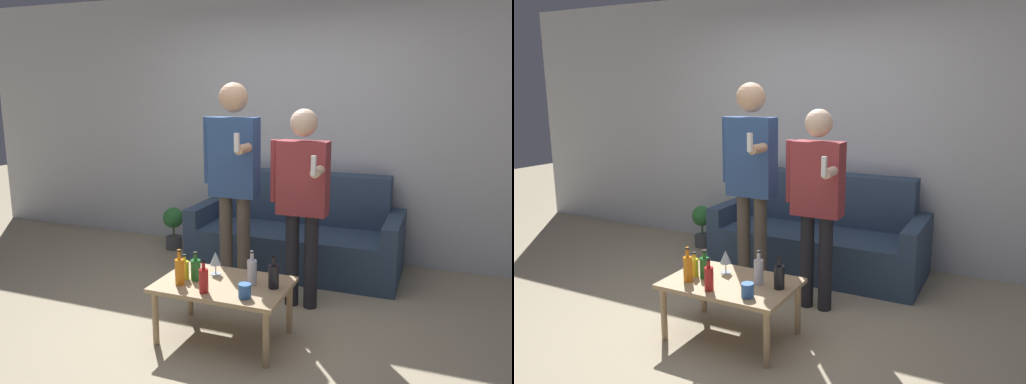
% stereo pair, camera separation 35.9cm
% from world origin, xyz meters
% --- Properties ---
extents(ground_plane, '(16.00, 16.00, 0.00)m').
position_xyz_m(ground_plane, '(0.00, 0.00, 0.00)').
color(ground_plane, tan).
extents(wall_back, '(8.00, 0.06, 2.70)m').
position_xyz_m(wall_back, '(0.00, 1.98, 1.35)').
color(wall_back, silver).
rests_on(wall_back, ground_plane).
extents(couch, '(1.99, 0.83, 0.91)m').
position_xyz_m(couch, '(0.14, 1.53, 0.32)').
color(couch, '#334760').
rests_on(couch, ground_plane).
extents(coffee_table, '(0.90, 0.59, 0.41)m').
position_xyz_m(coffee_table, '(0.08, -0.03, 0.37)').
color(coffee_table, tan).
rests_on(coffee_table, ground_plane).
extents(bottle_orange, '(0.06, 0.06, 0.25)m').
position_xyz_m(bottle_orange, '(-0.19, -0.16, 0.51)').
color(bottle_orange, orange).
rests_on(bottle_orange, coffee_table).
extents(bottle_green, '(0.07, 0.07, 0.22)m').
position_xyz_m(bottle_green, '(0.43, 0.01, 0.50)').
color(bottle_green, black).
rests_on(bottle_green, coffee_table).
extents(bottle_dark, '(0.07, 0.07, 0.24)m').
position_xyz_m(bottle_dark, '(0.28, 0.01, 0.51)').
color(bottle_dark, silver).
rests_on(bottle_dark, coffee_table).
extents(bottle_yellow, '(0.07, 0.07, 0.20)m').
position_xyz_m(bottle_yellow, '(-0.12, -0.05, 0.49)').
color(bottle_yellow, '#23752D').
rests_on(bottle_yellow, coffee_table).
extents(bottle_red, '(0.06, 0.06, 0.22)m').
position_xyz_m(bottle_red, '(0.03, -0.23, 0.50)').
color(bottle_red, '#B21E1E').
rests_on(bottle_red, coffee_table).
extents(bottle_clear, '(0.06, 0.06, 0.18)m').
position_xyz_m(bottle_clear, '(-0.20, -0.06, 0.48)').
color(bottle_clear, yellow).
rests_on(bottle_clear, coffee_table).
extents(wine_glass_near, '(0.08, 0.08, 0.17)m').
position_xyz_m(wine_glass_near, '(-0.04, 0.09, 0.53)').
color(wine_glass_near, silver).
rests_on(wine_glass_near, coffee_table).
extents(cup_on_table, '(0.08, 0.08, 0.09)m').
position_xyz_m(cup_on_table, '(0.31, -0.21, 0.46)').
color(cup_on_table, '#3366B2').
rests_on(cup_on_table, coffee_table).
extents(person_standing_left, '(0.47, 0.44, 1.77)m').
position_xyz_m(person_standing_left, '(-0.16, 0.70, 1.07)').
color(person_standing_left, brown).
rests_on(person_standing_left, ground_plane).
extents(person_standing_right, '(0.46, 0.41, 1.58)m').
position_xyz_m(person_standing_right, '(0.43, 0.68, 0.94)').
color(person_standing_right, '#232328').
rests_on(person_standing_right, ground_plane).
extents(potted_plant, '(0.22, 0.22, 0.46)m').
position_xyz_m(potted_plant, '(-1.27, 1.59, 0.27)').
color(potted_plant, '#4C4C51').
rests_on(potted_plant, ground_plane).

